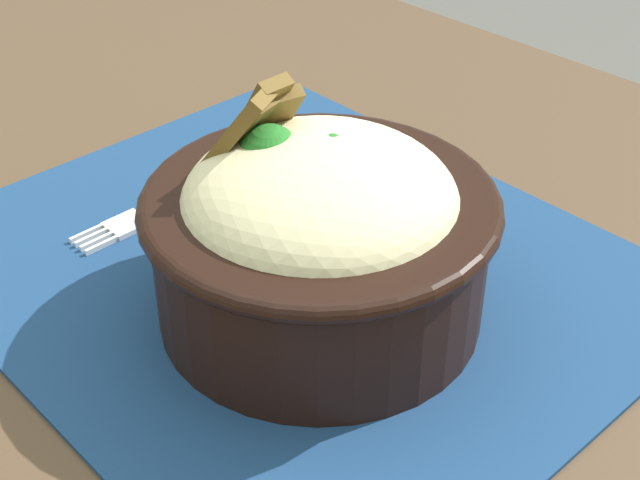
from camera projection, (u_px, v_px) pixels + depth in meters
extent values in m
cube|color=#4C3826|center=(264.00, 274.00, 0.60)|extent=(1.33, 0.79, 0.04)
cylinder|color=#412F20|center=(173.00, 211.00, 1.37)|extent=(0.04, 0.04, 0.74)
cube|color=navy|center=(297.00, 265.00, 0.57)|extent=(0.42, 0.36, 0.00)
cylinder|color=black|center=(320.00, 255.00, 0.51)|extent=(0.18, 0.18, 0.08)
torus|color=black|center=(320.00, 203.00, 0.49)|extent=(0.20, 0.20, 0.01)
ellipsoid|color=beige|center=(320.00, 202.00, 0.49)|extent=(0.17, 0.17, 0.07)
sphere|color=#236E24|center=(269.00, 155.00, 0.49)|extent=(0.03, 0.03, 0.03)
sphere|color=#236E24|center=(306.00, 193.00, 0.46)|extent=(0.03, 0.03, 0.03)
sphere|color=#236E24|center=(332.00, 160.00, 0.49)|extent=(0.03, 0.03, 0.03)
cylinder|color=orange|center=(300.00, 193.00, 0.47)|extent=(0.01, 0.04, 0.01)
cube|color=brown|center=(274.00, 117.00, 0.51)|extent=(0.04, 0.03, 0.05)
cube|color=brown|center=(258.00, 118.00, 0.50)|extent=(0.04, 0.02, 0.06)
cube|color=brown|center=(245.00, 130.00, 0.49)|extent=(0.04, 0.03, 0.05)
cube|color=brown|center=(234.00, 134.00, 0.48)|extent=(0.05, 0.04, 0.05)
cube|color=silver|center=(201.00, 190.00, 0.64)|extent=(0.01, 0.07, 0.00)
cube|color=silver|center=(150.00, 213.00, 0.61)|extent=(0.01, 0.01, 0.00)
cube|color=silver|center=(126.00, 224.00, 0.60)|extent=(0.02, 0.03, 0.00)
cube|color=silver|center=(86.00, 234.00, 0.59)|extent=(0.00, 0.02, 0.00)
cube|color=silver|center=(91.00, 238.00, 0.59)|extent=(0.00, 0.02, 0.00)
cube|color=silver|center=(97.00, 241.00, 0.59)|extent=(0.00, 0.02, 0.00)
cube|color=silver|center=(102.00, 245.00, 0.58)|extent=(0.00, 0.02, 0.00)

